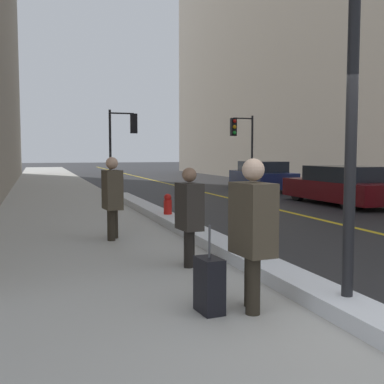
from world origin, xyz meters
name	(u,v)px	position (x,y,z in m)	size (l,w,h in m)	color
ground_plane	(366,337)	(0.00, 0.00, 0.00)	(160.00, 160.00, 0.00)	#232326
sidewalk_slab	(61,198)	(-2.00, 15.00, 0.01)	(4.00, 80.00, 0.01)	#B2AFA8
road_centre_stripe	(211,194)	(4.00, 15.00, 0.00)	(0.16, 80.00, 0.00)	gold
snow_bank_curb	(180,225)	(0.16, 6.57, 0.10)	(0.52, 15.92, 0.19)	white
lamp_post	(353,65)	(0.23, 0.61, 2.60)	(0.28, 0.28, 4.28)	black
traffic_light_near	(125,132)	(1.04, 18.43, 2.63)	(1.31, 0.32, 3.64)	black
traffic_light_far	(241,135)	(7.09, 19.04, 2.60)	(1.31, 0.37, 3.60)	black
pedestrian_in_glasses	(253,227)	(-0.69, 1.00, 0.91)	(0.36, 0.56, 1.65)	#2A241B
pedestrian_with_shoulder_bag	(189,212)	(-0.71, 3.18, 0.82)	(0.33, 0.71, 1.49)	black
pedestrian_trailing	(112,194)	(-1.48, 5.72, 0.90)	(0.36, 0.55, 1.62)	#2A241B
parked_car_maroon	(342,186)	(6.73, 9.91, 0.61)	(1.85, 4.66, 1.27)	#600F14
parked_car_navy	(262,176)	(6.94, 16.30, 0.63)	(2.21, 4.68, 1.31)	navy
rolling_suitcase	(209,286)	(-1.16, 1.07, 0.30)	(0.25, 0.38, 0.95)	black
fire_hydrant	(168,208)	(0.19, 7.75, 0.35)	(0.20, 0.20, 0.70)	red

